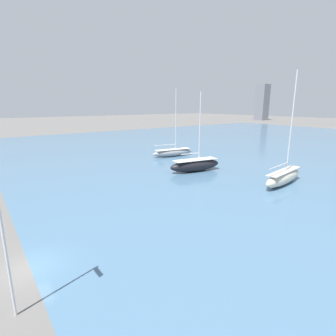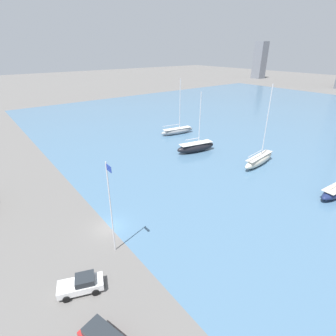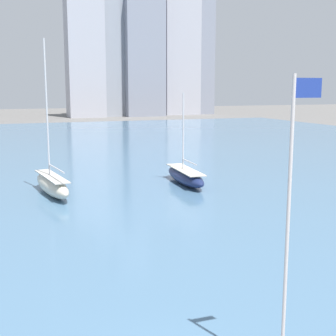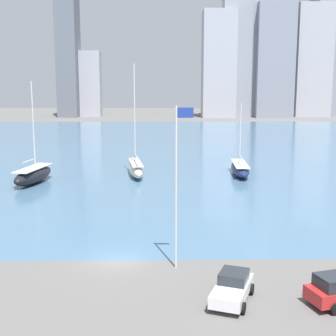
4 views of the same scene
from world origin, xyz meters
TOP-DOWN VIEW (x-y plane):
  - harbor_water at (0.00, 70.00)m, footprint 180.00×140.00m
  - flag_pole at (4.43, -1.45)m, footprint 1.24×0.14m
  - distant_city_skyline at (35.70, 170.34)m, footprint 187.58×21.44m
  - sailboat_navy at (15.10, 34.27)m, footprint 3.02×10.85m
  - sailboat_cream at (-0.23, 33.86)m, footprint 3.35×10.86m

SIDE VIEW (x-z plane):
  - harbor_water at x=0.00m, z-range 0.00..0.00m
  - sailboat_navy at x=15.10m, z-range -4.37..6.21m
  - sailboat_cream at x=-0.23m, z-range -6.92..9.17m
  - flag_pole at x=4.43m, z-range 0.49..12.09m
  - distant_city_skyline at x=35.70m, z-range -7.47..60.82m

